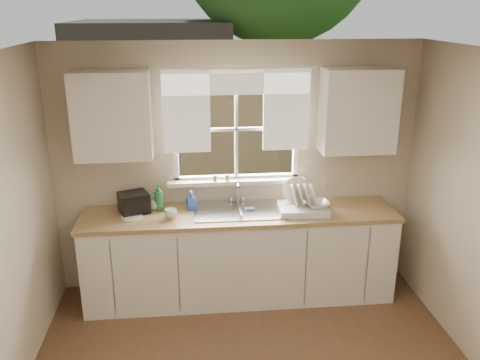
{
  "coord_description": "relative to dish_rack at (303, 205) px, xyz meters",
  "views": [
    {
      "loc": [
        -0.45,
        -2.82,
        2.79
      ],
      "look_at": [
        0.0,
        1.65,
        1.25
      ],
      "focal_mm": 38.0,
      "sensor_mm": 36.0,
      "label": 1
    }
  ],
  "objects": [
    {
      "name": "black_appliance",
      "position": [
        -1.62,
        0.15,
        0.03
      ],
      "size": [
        0.33,
        0.31,
        0.19
      ],
      "primitive_type": "cube",
      "rotation": [
        0.0,
        0.0,
        0.37
      ],
      "color": "black",
      "rests_on": "countertop"
    },
    {
      "name": "dish_rack",
      "position": [
        0.0,
        0.0,
        0.0
      ],
      "size": [
        0.48,
        0.38,
        0.31
      ],
      "color": "white",
      "rests_on": "countertop"
    },
    {
      "name": "wall_outlet",
      "position": [
        0.27,
        0.34,
        0.1
      ],
      "size": [
        0.08,
        0.01,
        0.12
      ],
      "primitive_type": "cube",
      "color": "beige",
      "rests_on": "room_walls"
    },
    {
      "name": "soap_bottle_c",
      "position": [
        -1.43,
        0.2,
        0.01
      ],
      "size": [
        0.13,
        0.13,
        0.15
      ],
      "primitive_type": "imported",
      "rotation": [
        0.0,
        0.0,
        -0.16
      ],
      "color": "beige",
      "rests_on": "countertop"
    },
    {
      "name": "soap_bottle_a",
      "position": [
        -1.38,
        0.19,
        0.06
      ],
      "size": [
        0.12,
        0.12,
        0.26
      ],
      "primitive_type": "imported",
      "rotation": [
        0.0,
        0.0,
        0.22
      ],
      "color": "#287B3C",
      "rests_on": "countertop"
    },
    {
      "name": "sink",
      "position": [
        -0.61,
        0.07,
        -0.14
      ],
      "size": [
        0.88,
        0.52,
        0.4
      ],
      "color": "#B7B7BC",
      "rests_on": "countertop"
    },
    {
      "name": "sill_jars",
      "position": [
        -0.77,
        0.3,
        0.2
      ],
      "size": [
        0.16,
        0.04,
        0.06
      ],
      "color": "brown",
      "rests_on": "window"
    },
    {
      "name": "ceiling",
      "position": [
        -0.61,
        -1.64,
        1.52
      ],
      "size": [
        3.6,
        4.0,
        0.02
      ],
      "primitive_type": "cube",
      "color": "silver",
      "rests_on": "room_walls"
    },
    {
      "name": "soap_bottle_b",
      "position": [
        -1.07,
        0.17,
        0.03
      ],
      "size": [
        0.1,
        0.11,
        0.19
      ],
      "primitive_type": "imported",
      "rotation": [
        0.0,
        0.0,
        0.25
      ],
      "color": "blue",
      "rests_on": "countertop"
    },
    {
      "name": "saucer",
      "position": [
        -1.63,
        0.01,
        -0.06
      ],
      "size": [
        0.2,
        0.2,
        0.01
      ],
      "primitive_type": "cylinder",
      "color": "white",
      "rests_on": "countertop"
    },
    {
      "name": "curtains",
      "position": [
        -0.61,
        0.31,
        0.95
      ],
      "size": [
        1.5,
        0.03,
        0.81
      ],
      "color": "white",
      "rests_on": "room_walls"
    },
    {
      "name": "upper_cabinet_left",
      "position": [
        -1.76,
        0.18,
        0.87
      ],
      "size": [
        0.7,
        0.33,
        0.8
      ],
      "primitive_type": "cube",
      "color": "white",
      "rests_on": "room_walls"
    },
    {
      "name": "countertop",
      "position": [
        -0.61,
        0.04,
        -0.09
      ],
      "size": [
        3.04,
        0.65,
        0.04
      ],
      "primitive_type": "cube",
      "color": "#A07F50",
      "rests_on": "base_cabinets"
    },
    {
      "name": "bowl",
      "position": [
        0.13,
        -0.05,
        0.02
      ],
      "size": [
        0.24,
        0.24,
        0.06
      ],
      "primitive_type": "imported",
      "rotation": [
        0.0,
        0.0,
        0.06
      ],
      "color": "white",
      "rests_on": "dish_rack"
    },
    {
      "name": "room_walls",
      "position": [
        -0.61,
        -1.71,
        0.26
      ],
      "size": [
        3.62,
        4.02,
        2.5
      ],
      "color": "beige",
      "rests_on": "ground"
    },
    {
      "name": "window",
      "position": [
        -0.61,
        0.36,
        0.51
      ],
      "size": [
        1.38,
        0.16,
        1.06
      ],
      "color": "white",
      "rests_on": "room_walls"
    },
    {
      "name": "base_cabinets",
      "position": [
        -0.61,
        0.04,
        -0.54
      ],
      "size": [
        3.0,
        0.62,
        0.87
      ],
      "primitive_type": "cube",
      "color": "white",
      "rests_on": "ground"
    },
    {
      "name": "upper_cabinet_right",
      "position": [
        0.54,
        0.18,
        0.87
      ],
      "size": [
        0.7,
        0.33,
        0.8
      ],
      "primitive_type": "cube",
      "color": "white",
      "rests_on": "room_walls"
    },
    {
      "name": "cup",
      "position": [
        -1.26,
        -0.03,
        -0.02
      ],
      "size": [
        0.13,
        0.13,
        0.09
      ],
      "primitive_type": "imported",
      "rotation": [
        0.0,
        0.0,
        -0.16
      ],
      "color": "silver",
      "rests_on": "countertop"
    }
  ]
}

